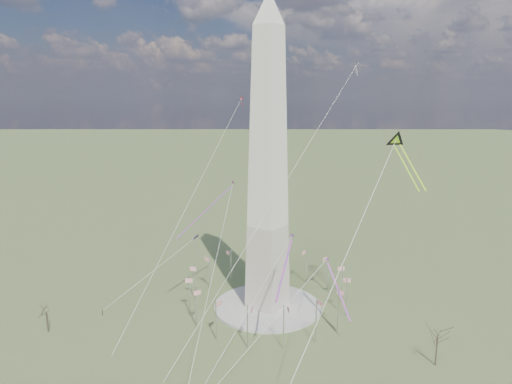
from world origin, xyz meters
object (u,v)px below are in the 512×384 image
Objects in this scene: washington_monument at (268,167)px; tree_near at (438,333)px; kite_delta_black at (398,144)px; person_west at (103,313)px.

washington_monument reaches higher than tree_near.
kite_delta_black is (-18.41, 13.16, 47.45)m from tree_near.
washington_monument is at bearing 178.73° from tree_near.
kite_delta_black is at bearing -123.73° from person_west.
tree_near is at bearing -1.27° from washington_monument.
tree_near is (55.36, -1.22, -38.76)m from washington_monument.
person_west is 106.68m from kite_delta_black.
person_west is at bearing -137.65° from washington_monument.
tree_near is 0.82× the size of kite_delta_black.
tree_near is 7.36× the size of person_west.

